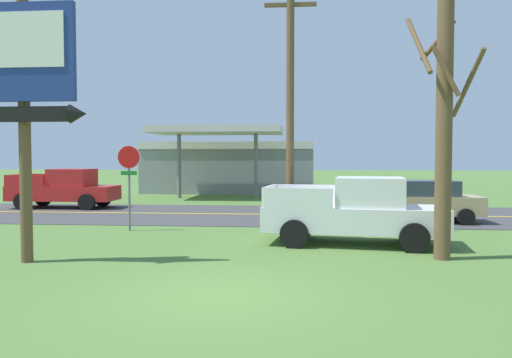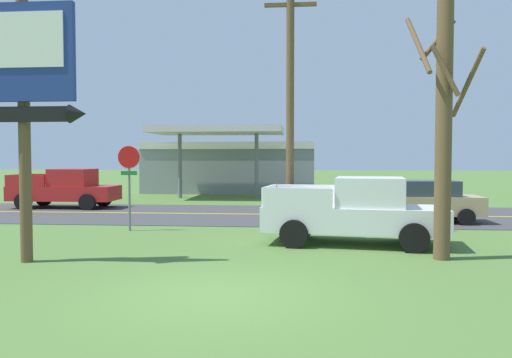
{
  "view_description": "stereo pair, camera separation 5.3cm",
  "coord_description": "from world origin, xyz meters",
  "px_view_note": "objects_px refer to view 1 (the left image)",
  "views": [
    {
      "loc": [
        1.48,
        -9.04,
        2.55
      ],
      "look_at": [
        0.0,
        8.0,
        1.8
      ],
      "focal_mm": 35.22,
      "sensor_mm": 36.0,
      "label": 1
    },
    {
      "loc": [
        1.53,
        -9.04,
        2.55
      ],
      "look_at": [
        0.0,
        8.0,
        1.8
      ],
      "focal_mm": 35.22,
      "sensor_mm": 36.0,
      "label": 2
    }
  ],
  "objects_px": {
    "gas_station": "(230,165)",
    "pickup_white_parked_on_lawn": "(356,211)",
    "motel_sign": "(23,80)",
    "pickup_red_on_road": "(65,189)",
    "stop_sign": "(129,172)",
    "car_tan_near_lane": "(425,201)",
    "bare_tree": "(444,125)",
    "utility_pole": "(290,91)"
  },
  "relations": [
    {
      "from": "car_tan_near_lane",
      "to": "utility_pole",
      "type": "bearing_deg",
      "value": -146.28
    },
    {
      "from": "utility_pole",
      "to": "bare_tree",
      "type": "xyz_separation_m",
      "value": [
        3.86,
        -3.79,
        -1.36
      ]
    },
    {
      "from": "motel_sign",
      "to": "utility_pole",
      "type": "xyz_separation_m",
      "value": [
        6.21,
        5.14,
        0.33
      ]
    },
    {
      "from": "motel_sign",
      "to": "utility_pole",
      "type": "height_order",
      "value": "utility_pole"
    },
    {
      "from": "motel_sign",
      "to": "car_tan_near_lane",
      "type": "distance_m",
      "value": 14.74
    },
    {
      "from": "bare_tree",
      "to": "car_tan_near_lane",
      "type": "xyz_separation_m",
      "value": [
        1.35,
        7.26,
        -2.51
      ]
    },
    {
      "from": "pickup_red_on_road",
      "to": "car_tan_near_lane",
      "type": "relative_size",
      "value": 1.24
    },
    {
      "from": "car_tan_near_lane",
      "to": "gas_station",
      "type": "bearing_deg",
      "value": 121.46
    },
    {
      "from": "stop_sign",
      "to": "bare_tree",
      "type": "xyz_separation_m",
      "value": [
        9.4,
        -4.02,
        1.31
      ]
    },
    {
      "from": "bare_tree",
      "to": "pickup_white_parked_on_lawn",
      "type": "xyz_separation_m",
      "value": [
        -1.89,
        1.99,
        -2.38
      ]
    },
    {
      "from": "stop_sign",
      "to": "car_tan_near_lane",
      "type": "relative_size",
      "value": 0.7
    },
    {
      "from": "gas_station",
      "to": "pickup_red_on_road",
      "type": "distance_m",
      "value": 13.98
    },
    {
      "from": "utility_pole",
      "to": "pickup_white_parked_on_lawn",
      "type": "bearing_deg",
      "value": -42.38
    },
    {
      "from": "car_tan_near_lane",
      "to": "motel_sign",
      "type": "bearing_deg",
      "value": -142.97
    },
    {
      "from": "motel_sign",
      "to": "pickup_red_on_road",
      "type": "bearing_deg",
      "value": 112.13
    },
    {
      "from": "stop_sign",
      "to": "car_tan_near_lane",
      "type": "height_order",
      "value": "stop_sign"
    },
    {
      "from": "utility_pole",
      "to": "bare_tree",
      "type": "relative_size",
      "value": 1.38
    },
    {
      "from": "motel_sign",
      "to": "pickup_red_on_road",
      "type": "relative_size",
      "value": 1.24
    },
    {
      "from": "motel_sign",
      "to": "gas_station",
      "type": "relative_size",
      "value": 0.54
    },
    {
      "from": "motel_sign",
      "to": "pickup_white_parked_on_lawn",
      "type": "xyz_separation_m",
      "value": [
        8.18,
        3.35,
        -3.41
      ]
    },
    {
      "from": "gas_station",
      "to": "stop_sign",
      "type": "bearing_deg",
      "value": -92.27
    },
    {
      "from": "stop_sign",
      "to": "utility_pole",
      "type": "height_order",
      "value": "utility_pole"
    },
    {
      "from": "pickup_white_parked_on_lawn",
      "to": "pickup_red_on_road",
      "type": "bearing_deg",
      "value": 145.13
    },
    {
      "from": "stop_sign",
      "to": "pickup_white_parked_on_lawn",
      "type": "distance_m",
      "value": 7.85
    },
    {
      "from": "stop_sign",
      "to": "car_tan_near_lane",
      "type": "bearing_deg",
      "value": 16.79
    },
    {
      "from": "motel_sign",
      "to": "stop_sign",
      "type": "bearing_deg",
      "value": 82.87
    },
    {
      "from": "pickup_white_parked_on_lawn",
      "to": "car_tan_near_lane",
      "type": "bearing_deg",
      "value": 58.38
    },
    {
      "from": "bare_tree",
      "to": "pickup_red_on_road",
      "type": "height_order",
      "value": "bare_tree"
    },
    {
      "from": "pickup_white_parked_on_lawn",
      "to": "pickup_red_on_road",
      "type": "height_order",
      "value": "same"
    },
    {
      "from": "bare_tree",
      "to": "pickup_red_on_road",
      "type": "relative_size",
      "value": 1.23
    },
    {
      "from": "stop_sign",
      "to": "pickup_white_parked_on_lawn",
      "type": "height_order",
      "value": "stop_sign"
    },
    {
      "from": "pickup_white_parked_on_lawn",
      "to": "utility_pole",
      "type": "bearing_deg",
      "value": 137.62
    },
    {
      "from": "utility_pole",
      "to": "pickup_white_parked_on_lawn",
      "type": "xyz_separation_m",
      "value": [
        1.97,
        -1.79,
        -3.73
      ]
    },
    {
      "from": "pickup_red_on_road",
      "to": "pickup_white_parked_on_lawn",
      "type": "bearing_deg",
      "value": -34.87
    },
    {
      "from": "gas_station",
      "to": "pickup_white_parked_on_lawn",
      "type": "xyz_separation_m",
      "value": [
        6.73,
        -21.57,
        -0.98
      ]
    },
    {
      "from": "motel_sign",
      "to": "utility_pole",
      "type": "distance_m",
      "value": 8.07
    },
    {
      "from": "pickup_red_on_road",
      "to": "utility_pole",
      "type": "bearing_deg",
      "value": -33.4
    },
    {
      "from": "stop_sign",
      "to": "pickup_red_on_road",
      "type": "xyz_separation_m",
      "value": [
        -5.8,
        7.24,
        -1.06
      ]
    },
    {
      "from": "utility_pole",
      "to": "bare_tree",
      "type": "height_order",
      "value": "utility_pole"
    },
    {
      "from": "stop_sign",
      "to": "bare_tree",
      "type": "bearing_deg",
      "value": -23.16
    },
    {
      "from": "gas_station",
      "to": "car_tan_near_lane",
      "type": "xyz_separation_m",
      "value": [
        9.98,
        -16.3,
        -1.11
      ]
    },
    {
      "from": "stop_sign",
      "to": "pickup_red_on_road",
      "type": "distance_m",
      "value": 9.34
    }
  ]
}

